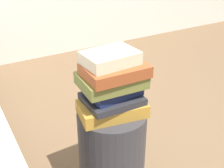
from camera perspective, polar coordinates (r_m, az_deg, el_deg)
The scene contains 7 objects.
side_table at distance 1.59m, azimuth -0.00°, elevation -12.66°, with size 0.33×0.33×0.49m, color #333338.
book_ochre at distance 1.42m, azimuth 0.03°, elevation -4.52°, with size 0.30×0.17×0.06m, color #B7842D.
book_charcoal at distance 1.41m, azimuth -0.07°, elevation -2.61°, with size 0.25×0.21×0.03m, color #28282D.
book_navy at distance 1.40m, azimuth 0.13°, elevation -1.00°, with size 0.23×0.16×0.05m, color #19234C.
book_olive at distance 1.37m, azimuth -0.08°, elevation 0.72°, with size 0.28×0.20×0.05m, color olive.
book_rust at distance 1.33m, azimuth 0.51°, elevation 2.51°, with size 0.27×0.19×0.05m, color #994723.
book_cream at distance 1.32m, azimuth -0.36°, elevation 4.79°, with size 0.23×0.16×0.05m, color beige.
Camera 1 is at (-0.60, -1.05, 1.27)m, focal length 50.17 mm.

